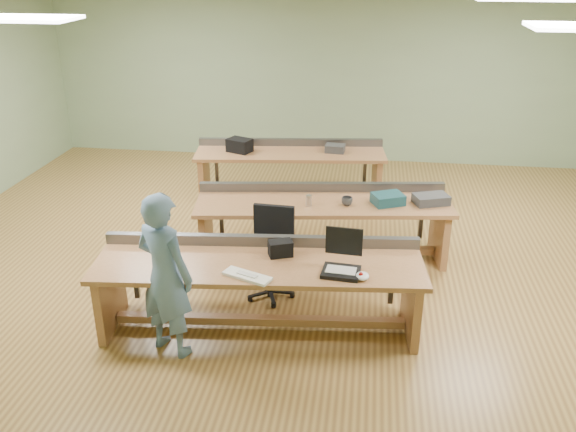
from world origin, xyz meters
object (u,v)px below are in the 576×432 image
object	(u,v)px
laptop_base	(341,272)
parts_bin_teal	(388,199)
workbench_mid	(323,215)
drinks_can	(309,200)
task_chair	(271,264)
workbench_front	(259,278)
workbench_back	(290,164)
mug	(347,201)
parts_bin_grey	(431,199)
person	(165,275)
camera_bag	(280,248)

from	to	relation	value
laptop_base	parts_bin_teal	bearing A→B (deg)	81.14
workbench_mid	drinks_can	distance (m)	0.35
task_chair	workbench_front	bearing A→B (deg)	-86.72
workbench_mid	workbench_back	distance (m)	2.00
workbench_front	workbench_mid	bearing A→B (deg)	67.75
workbench_mid	drinks_can	size ratio (longest dim) A/B	23.97
workbench_mid	mug	bearing A→B (deg)	-26.33
parts_bin_grey	drinks_can	world-z (taller)	drinks_can
workbench_back	parts_bin_grey	world-z (taller)	workbench_back
laptop_base	parts_bin_teal	xyz separation A→B (m)	(0.45, 1.79, 0.04)
task_chair	parts_bin_teal	bearing A→B (deg)	41.91
person	drinks_can	bearing A→B (deg)	-95.85
workbench_mid	task_chair	xyz separation A→B (m)	(-0.49, -0.97, -0.20)
workbench_front	laptop_base	size ratio (longest dim) A/B	9.35
camera_bag	drinks_can	world-z (taller)	camera_bag
person	drinks_can	world-z (taller)	person
camera_bag	mug	world-z (taller)	camera_bag
workbench_back	laptop_base	xyz separation A→B (m)	(0.97, -3.66, 0.21)
parts_bin_teal	mug	distance (m)	0.49
laptop_base	drinks_can	distance (m)	1.67
task_chair	mug	size ratio (longest dim) A/B	7.66
laptop_base	parts_bin_teal	world-z (taller)	parts_bin_teal
laptop_base	person	bearing A→B (deg)	-162.36
parts_bin_grey	mug	xyz separation A→B (m)	(-0.99, -0.19, -0.00)
workbench_front	camera_bag	bearing A→B (deg)	32.25
workbench_front	workbench_mid	world-z (taller)	same
workbench_mid	parts_bin_teal	bearing A→B (deg)	-6.70
person	workbench_mid	bearing A→B (deg)	-97.10
parts_bin_teal	drinks_can	distance (m)	0.94
parts_bin_teal	parts_bin_grey	world-z (taller)	parts_bin_teal
workbench_mid	drinks_can	world-z (taller)	drinks_can
workbench_front	drinks_can	world-z (taller)	drinks_can
workbench_back	drinks_can	size ratio (longest dim) A/B	22.10
person	drinks_can	xyz separation A→B (m)	(1.11, 1.95, 0.01)
parts_bin_grey	workbench_back	bearing A→B (deg)	137.03
workbench_back	mug	size ratio (longest dim) A/B	22.25
workbench_mid	parts_bin_grey	world-z (taller)	workbench_mid
workbench_back	camera_bag	distance (m)	3.40
person	parts_bin_grey	world-z (taller)	person
workbench_front	laptop_base	bearing A→B (deg)	-15.81
workbench_front	mug	world-z (taller)	workbench_front
workbench_front	workbench_mid	distance (m)	1.70
parts_bin_grey	mug	distance (m)	1.00
parts_bin_teal	workbench_back	bearing A→B (deg)	127.15
parts_bin_teal	drinks_can	world-z (taller)	drinks_can
mug	drinks_can	distance (m)	0.45
person	parts_bin_teal	xyz separation A→B (m)	(2.03, 2.13, 0.01)
person	laptop_base	world-z (taller)	person
person	laptop_base	size ratio (longest dim) A/B	4.63
task_chair	drinks_can	size ratio (longest dim) A/B	7.60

